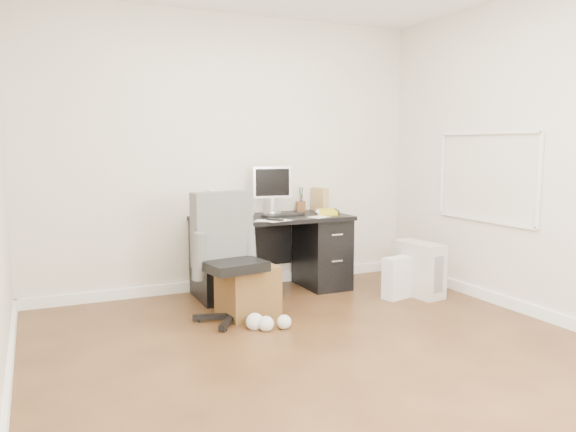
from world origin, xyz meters
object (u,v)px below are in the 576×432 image
Objects in this scene: lcd_monitor at (272,190)px; keyboard at (283,215)px; desk at (272,252)px; office_chair at (232,258)px; wicker_basket at (248,290)px; pc_tower at (418,269)px.

keyboard is at bearing -70.88° from lcd_monitor.
lcd_monitor is at bearing 90.73° from keyboard.
office_chair reaches higher than desk.
office_chair is 0.37m from wicker_basket.
lcd_monitor is at bearing 53.85° from wicker_basket.
pc_tower is 1.19× the size of wicker_basket.
office_chair is (-0.71, -0.84, -0.47)m from lcd_monitor.
keyboard is at bearing 143.70° from pc_tower.
keyboard is at bearing 31.63° from office_chair.
desk is at bearing -104.89° from lcd_monitor.
desk is 0.97m from office_chair.
desk is at bearing 51.58° from wicker_basket.
desk is 0.80m from wicker_basket.
lcd_monitor is (0.06, 0.13, 0.59)m from desk.
keyboard reaches higher than pc_tower.
pc_tower reaches higher than wicker_basket.
lcd_monitor is 1.61m from pc_tower.
lcd_monitor is 1.20m from office_chair.
office_chair is at bearing -148.06° from keyboard.
keyboard is 1.02m from office_chair.
desk is 1.42m from pc_tower.
desk is 0.61m from lcd_monitor.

